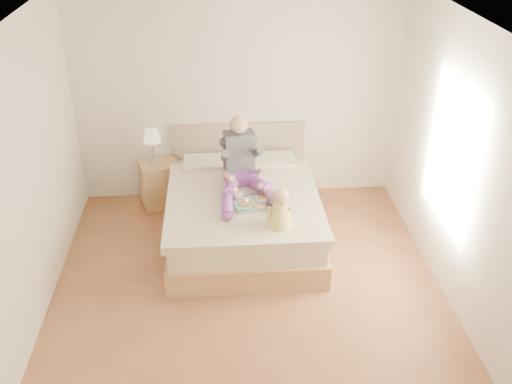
{
  "coord_description": "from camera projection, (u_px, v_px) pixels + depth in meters",
  "views": [
    {
      "loc": [
        -0.26,
        -4.58,
        3.79
      ],
      "look_at": [
        0.14,
        0.8,
        0.72
      ],
      "focal_mm": 40.0,
      "sensor_mm": 36.0,
      "label": 1
    }
  ],
  "objects": [
    {
      "name": "tray",
      "position": [
        253.0,
        201.0,
        6.2
      ],
      "size": [
        0.5,
        0.43,
        0.13
      ],
      "rotation": [
        0.0,
        0.0,
        0.21
      ],
      "color": "#B9BBC1",
      "rests_on": "bed"
    },
    {
      "name": "nightstand",
      "position": [
        160.0,
        183.0,
        7.28
      ],
      "size": [
        0.58,
        0.54,
        0.58
      ],
      "rotation": [
        0.0,
        0.0,
        0.29
      ],
      "color": "#A97D4E",
      "rests_on": "ground"
    },
    {
      "name": "adult",
      "position": [
        242.0,
        168.0,
        6.42
      ],
      "size": [
        0.71,
        1.06,
        0.85
      ],
      "rotation": [
        0.0,
        0.0,
        0.15
      ],
      "color": "purple",
      "rests_on": "bed"
    },
    {
      "name": "lamp",
      "position": [
        152.0,
        138.0,
        6.99
      ],
      "size": [
        0.21,
        0.21,
        0.43
      ],
      "color": "#B9BBC1",
      "rests_on": "nightstand"
    },
    {
      "name": "room",
      "position": [
        256.0,
        160.0,
        5.13
      ],
      "size": [
        4.02,
        4.22,
        2.71
      ],
      "color": "brown",
      "rests_on": "ground"
    },
    {
      "name": "baby",
      "position": [
        280.0,
        210.0,
        5.76
      ],
      "size": [
        0.28,
        0.38,
        0.43
      ],
      "rotation": [
        0.0,
        0.0,
        -0.01
      ],
      "color": "#E3C447",
      "rests_on": "bed"
    },
    {
      "name": "bed",
      "position": [
        243.0,
        211.0,
        6.64
      ],
      "size": [
        1.7,
        2.18,
        1.0
      ],
      "color": "#A97D4E",
      "rests_on": "ground"
    }
  ]
}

